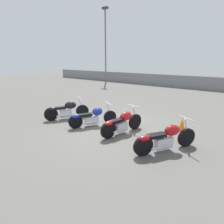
{
  "coord_description": "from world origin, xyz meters",
  "views": [
    {
      "loc": [
        4.16,
        -5.22,
        2.66
      ],
      "look_at": [
        0.0,
        0.08,
        0.65
      ],
      "focal_mm": 28.0,
      "sensor_mm": 36.0,
      "label": 1
    }
  ],
  "objects_px": {
    "motorcycle_slot_2": "(122,123)",
    "motorcycle_slot_3": "(165,138)",
    "motorcycle_slot_1": "(92,117)",
    "motorcycle_slot_0": "(66,110)",
    "traffic_cone_near": "(182,124)",
    "light_pole_left": "(105,41)"
  },
  "relations": [
    {
      "from": "light_pole_left",
      "to": "motorcycle_slot_1",
      "type": "height_order",
      "value": "light_pole_left"
    },
    {
      "from": "light_pole_left",
      "to": "motorcycle_slot_2",
      "type": "bearing_deg",
      "value": -47.78
    },
    {
      "from": "light_pole_left",
      "to": "motorcycle_slot_3",
      "type": "bearing_deg",
      "value": -44.03
    },
    {
      "from": "motorcycle_slot_2",
      "to": "motorcycle_slot_3",
      "type": "distance_m",
      "value": 1.79
    },
    {
      "from": "motorcycle_slot_1",
      "to": "motorcycle_slot_3",
      "type": "distance_m",
      "value": 3.21
    },
    {
      "from": "motorcycle_slot_2",
      "to": "motorcycle_slot_0",
      "type": "bearing_deg",
      "value": -164.17
    },
    {
      "from": "motorcycle_slot_0",
      "to": "traffic_cone_near",
      "type": "bearing_deg",
      "value": 51.57
    },
    {
      "from": "motorcycle_slot_0",
      "to": "motorcycle_slot_3",
      "type": "bearing_deg",
      "value": 28.71
    },
    {
      "from": "motorcycle_slot_3",
      "to": "traffic_cone_near",
      "type": "bearing_deg",
      "value": 123.43
    },
    {
      "from": "motorcycle_slot_1",
      "to": "motorcycle_slot_2",
      "type": "relative_size",
      "value": 0.96
    },
    {
      "from": "light_pole_left",
      "to": "motorcycle_slot_0",
      "type": "bearing_deg",
      "value": -57.54
    },
    {
      "from": "motorcycle_slot_2",
      "to": "traffic_cone_near",
      "type": "bearing_deg",
      "value": 57.54
    },
    {
      "from": "motorcycle_slot_3",
      "to": "light_pole_left",
      "type": "bearing_deg",
      "value": 166.58
    },
    {
      "from": "motorcycle_slot_3",
      "to": "motorcycle_slot_2",
      "type": "bearing_deg",
      "value": -158.48
    },
    {
      "from": "traffic_cone_near",
      "to": "light_pole_left",
      "type": "bearing_deg",
      "value": 140.88
    },
    {
      "from": "light_pole_left",
      "to": "traffic_cone_near",
      "type": "relative_size",
      "value": 15.93
    },
    {
      "from": "light_pole_left",
      "to": "motorcycle_slot_0",
      "type": "relative_size",
      "value": 4.55
    },
    {
      "from": "light_pole_left",
      "to": "motorcycle_slot_1",
      "type": "bearing_deg",
      "value": -52.15
    },
    {
      "from": "motorcycle_slot_0",
      "to": "motorcycle_slot_3",
      "type": "relative_size",
      "value": 0.94
    },
    {
      "from": "light_pole_left",
      "to": "motorcycle_slot_3",
      "type": "xyz_separation_m",
      "value": [
        12.31,
        -11.9,
        -4.41
      ]
    },
    {
      "from": "motorcycle_slot_1",
      "to": "motorcycle_slot_2",
      "type": "bearing_deg",
      "value": 31.93
    },
    {
      "from": "motorcycle_slot_0",
      "to": "motorcycle_slot_3",
      "type": "height_order",
      "value": "motorcycle_slot_3"
    }
  ]
}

